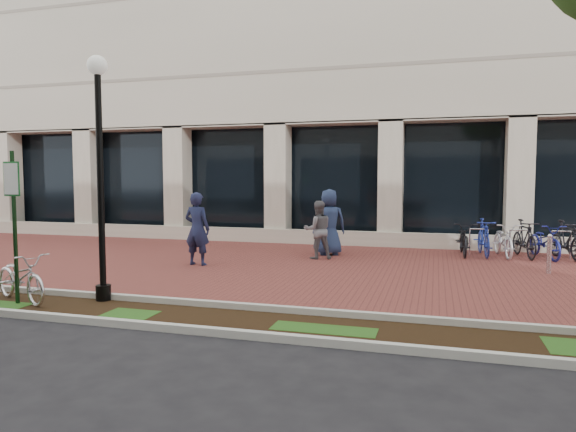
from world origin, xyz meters
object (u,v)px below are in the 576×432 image
(locked_bicycle, at_px, (21,277))
(bollard, at_px, (549,254))
(bike_rack_cluster, at_px, (524,240))
(pedestrian_right, at_px, (329,222))
(pedestrian_mid, at_px, (318,230))
(lamppost, at_px, (100,164))
(pedestrian_left, at_px, (197,229))
(parking_sign, at_px, (13,209))

(locked_bicycle, distance_m, bollard, 11.58)
(bike_rack_cluster, bearing_deg, pedestrian_right, -176.87)
(locked_bicycle, xyz_separation_m, bollard, (10.03, 5.79, 0.03))
(pedestrian_mid, relative_size, bollard, 1.71)
(pedestrian_mid, height_order, pedestrian_right, pedestrian_right)
(lamppost, distance_m, pedestrian_left, 4.36)
(lamppost, height_order, bike_rack_cluster, lamppost)
(pedestrian_left, xyz_separation_m, pedestrian_right, (2.98, 2.71, 0.02))
(locked_bicycle, bearing_deg, pedestrian_left, 5.63)
(lamppost, height_order, pedestrian_left, lamppost)
(pedestrian_right, height_order, bike_rack_cluster, pedestrian_right)
(pedestrian_mid, xyz_separation_m, pedestrian_right, (0.17, 0.78, 0.16))
(parking_sign, relative_size, locked_bicycle, 1.58)
(parking_sign, distance_m, bollard, 11.69)
(parking_sign, bearing_deg, locked_bicycle, 107.99)
(parking_sign, distance_m, pedestrian_mid, 7.89)
(locked_bicycle, relative_size, pedestrian_right, 0.89)
(lamppost, relative_size, bike_rack_cluster, 1.06)
(bike_rack_cluster, bearing_deg, pedestrian_mid, -169.78)
(bollard, bearing_deg, pedestrian_left, -171.93)
(bike_rack_cluster, bearing_deg, locked_bicycle, -147.65)
(parking_sign, relative_size, pedestrian_right, 1.41)
(pedestrian_left, xyz_separation_m, bollard, (8.67, 1.23, -0.47))
(parking_sign, xyz_separation_m, lamppost, (1.35, 0.67, 0.81))
(pedestrian_right, bearing_deg, pedestrian_left, 22.50)
(pedestrian_right, xyz_separation_m, bike_rack_cluster, (5.51, 1.08, -0.47))
(locked_bicycle, bearing_deg, lamppost, -48.26)
(parking_sign, bearing_deg, bike_rack_cluster, 40.21)
(locked_bicycle, height_order, pedestrian_left, pedestrian_left)
(pedestrian_left, relative_size, pedestrian_right, 0.98)
(parking_sign, height_order, lamppost, lamppost)
(lamppost, height_order, locked_bicycle, lamppost)
(locked_bicycle, bearing_deg, pedestrian_mid, -10.55)
(pedestrian_left, distance_m, bike_rack_cluster, 9.31)
(pedestrian_mid, relative_size, pedestrian_right, 0.84)
(parking_sign, relative_size, lamppost, 0.62)
(bollard, bearing_deg, pedestrian_mid, 173.22)
(parking_sign, height_order, locked_bicycle, parking_sign)
(lamppost, xyz_separation_m, bike_rack_cluster, (8.45, 7.85, -2.04))
(pedestrian_mid, bearing_deg, bollard, 149.47)
(pedestrian_right, bearing_deg, parking_sign, 40.35)
(pedestrian_left, distance_m, pedestrian_mid, 3.42)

